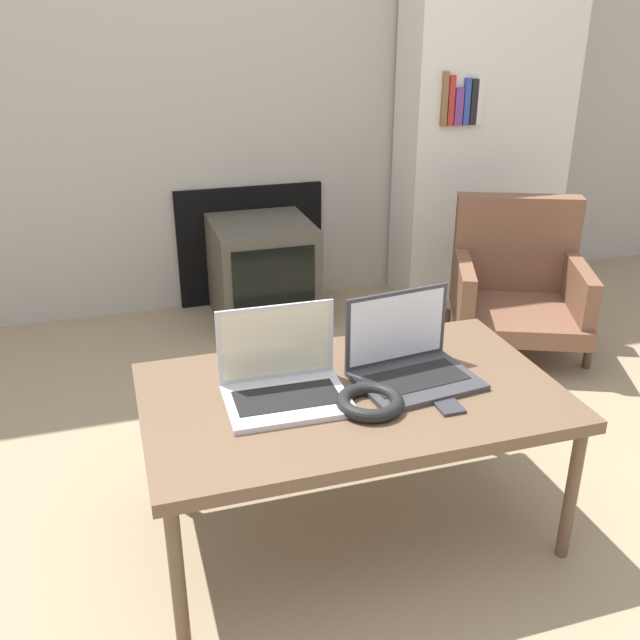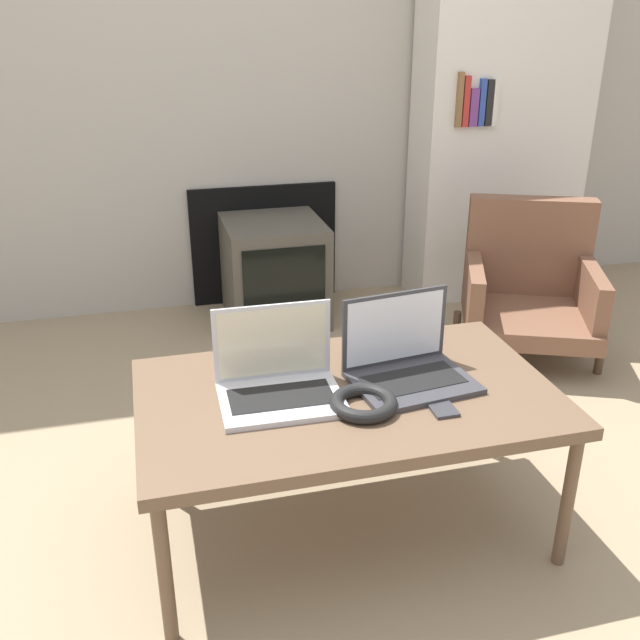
# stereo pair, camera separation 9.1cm
# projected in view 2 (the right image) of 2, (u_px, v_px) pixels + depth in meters

# --- Properties ---
(ground_plane) EXTENTS (14.00, 14.00, 0.00)m
(ground_plane) POSITION_uv_depth(u_px,v_px,m) (359.00, 556.00, 2.02)
(ground_plane) COLOR #998466
(wall_back) EXTENTS (7.00, 0.08, 2.60)m
(wall_back) POSITION_uv_depth(u_px,v_px,m) (235.00, 41.00, 3.31)
(wall_back) COLOR #ADA89E
(wall_back) RESTS_ON ground_plane
(table) EXTENTS (1.15, 0.69, 0.46)m
(table) POSITION_uv_depth(u_px,v_px,m) (347.00, 402.00, 1.98)
(table) COLOR brown
(table) RESTS_ON ground_plane
(laptop_left) EXTENTS (0.33, 0.25, 0.24)m
(laptop_left) POSITION_uv_depth(u_px,v_px,m) (278.00, 378.00, 1.93)
(laptop_left) COLOR silver
(laptop_left) RESTS_ON table
(laptop_right) EXTENTS (0.36, 0.29, 0.24)m
(laptop_right) POSITION_uv_depth(u_px,v_px,m) (406.00, 362.00, 2.02)
(laptop_right) COLOR #38383D
(laptop_right) RESTS_ON table
(headphones) EXTENTS (0.18, 0.18, 0.04)m
(headphones) POSITION_uv_depth(u_px,v_px,m) (364.00, 403.00, 1.87)
(headphones) COLOR black
(headphones) RESTS_ON table
(phone) EXTENTS (0.06, 0.13, 0.01)m
(phone) POSITION_uv_depth(u_px,v_px,m) (439.00, 404.00, 1.90)
(phone) COLOR #333338
(phone) RESTS_ON table
(tv) EXTENTS (0.47, 0.50, 0.49)m
(tv) POSITION_uv_depth(u_px,v_px,m) (274.00, 271.00, 3.49)
(tv) COLOR #4C473D
(tv) RESTS_ON ground_plane
(armchair) EXTENTS (0.72, 0.72, 0.66)m
(armchair) POSITION_uv_depth(u_px,v_px,m) (529.00, 284.00, 3.14)
(armchair) COLOR brown
(armchair) RESTS_ON ground_plane
(bookshelf) EXTENTS (0.87, 0.32, 1.66)m
(bookshelf) POSITION_uv_depth(u_px,v_px,m) (500.00, 136.00, 3.62)
(bookshelf) COLOR silver
(bookshelf) RESTS_ON ground_plane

